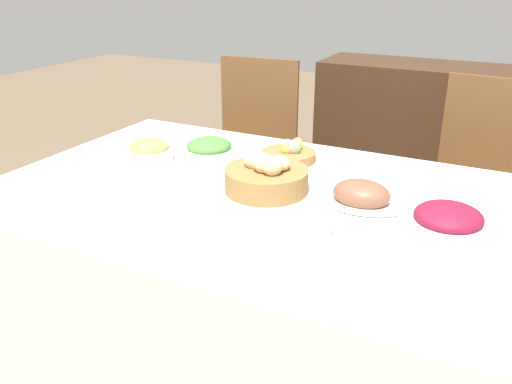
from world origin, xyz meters
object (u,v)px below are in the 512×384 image
bread_basket (266,176)px  pineapple_bowl (149,151)px  ham_platter (361,196)px  beet_salad_bowl (447,225)px  drinking_cup (317,223)px  egg_basket (289,153)px  butter_dish (156,197)px  spoon (262,258)px  chair_far_right (476,194)px  chair_far_left (251,156)px  dinner_plate (202,242)px  sideboard (440,148)px  green_salad_bowl (209,152)px  fork (157,232)px  knife (252,256)px

bread_basket → pineapple_bowl: bread_basket is taller
ham_platter → beet_salad_bowl: beet_salad_bowl is taller
drinking_cup → egg_basket: bearing=120.4°
beet_salad_bowl → butter_dish: beet_salad_bowl is taller
egg_basket → spoon: egg_basket is taller
chair_far_right → butter_dish: (-0.85, -1.11, 0.25)m
chair_far_left → drinking_cup: bearing=-59.3°
ham_platter → pineapple_bowl: 0.82m
ham_platter → dinner_plate: size_ratio=1.12×
ham_platter → spoon: bearing=-105.1°
sideboard → ham_platter: size_ratio=5.17×
beet_salad_bowl → pineapple_bowl: bearing=171.6°
beet_salad_bowl → dinner_plate: size_ratio=0.86×
bread_basket → chair_far_left: bearing=120.4°
chair_far_left → drinking_cup: 1.38m
green_salad_bowl → butter_dish: 0.38m
egg_basket → green_salad_bowl: size_ratio=1.06×
sideboard → green_salad_bowl: bearing=-111.1°
butter_dish → dinner_plate: bearing=-31.3°
pineapple_bowl → drinking_cup: (0.78, -0.29, 0.00)m
chair_far_right → green_salad_bowl: bearing=-133.3°
ham_platter → bread_basket: bearing=-172.9°
dinner_plate → chair_far_right: bearing=65.9°
butter_dish → egg_basket: bearing=68.7°
dinner_plate → spoon: dinner_plate is taller
beet_salad_bowl → fork: 0.78m
dinner_plate → butter_dish: bearing=148.7°
sideboard → pineapple_bowl: bearing=-116.5°
chair_far_left → bread_basket: 1.06m
fork → spoon: size_ratio=1.00×
bread_basket → beet_salad_bowl: bearing=-9.7°
chair_far_left → egg_basket: 0.78m
dinner_plate → fork: dinner_plate is taller
sideboard → green_salad_bowl: size_ratio=7.35×
ham_platter → green_salad_bowl: (-0.61, 0.10, 0.02)m
knife → butter_dish: size_ratio=1.75×
beet_salad_bowl → drinking_cup: size_ratio=2.46×
sideboard → green_salad_bowl: 1.70m
spoon → butter_dish: (-0.45, 0.17, 0.01)m
sideboard → knife: size_ratio=7.85×
ham_platter → green_salad_bowl: green_salad_bowl is taller
pineapple_bowl → knife: 0.82m
bread_basket → green_salad_bowl: (-0.30, 0.14, -0.01)m
chair_far_right → knife: 1.37m
egg_basket → chair_far_right: bearing=41.8°
chair_far_right → green_salad_bowl: (-0.88, -0.74, 0.28)m
knife → butter_dish: (-0.42, 0.17, 0.01)m
spoon → drinking_cup: 0.19m
chair_far_left → pineapple_bowl: chair_far_left is taller
chair_far_left → spoon: 1.48m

